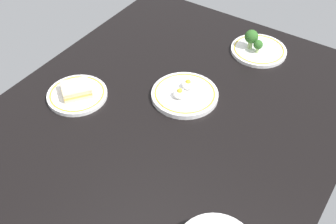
{
  "coord_description": "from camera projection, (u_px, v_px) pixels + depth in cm",
  "views": [
    {
      "loc": [
        -75.9,
        -50.23,
        92.55
      ],
      "look_at": [
        0.0,
        0.0,
        6.0
      ],
      "focal_mm": 45.66,
      "sensor_mm": 36.0,
      "label": 1
    }
  ],
  "objects": [
    {
      "name": "plate_eggs",
      "position": [
        185.0,
        94.0,
        1.33
      ],
      "size": [
        20.91,
        20.91,
        4.65
      ],
      "color": "white",
      "rests_on": "dining_table"
    },
    {
      "name": "plate_broccoli",
      "position": [
        258.0,
        48.0,
        1.5
      ],
      "size": [
        19.45,
        19.45,
        8.23
      ],
      "color": "white",
      "rests_on": "dining_table"
    },
    {
      "name": "plate_sandwich",
      "position": [
        77.0,
        93.0,
        1.33
      ],
      "size": [
        18.73,
        18.73,
        4.51
      ],
      "color": "white",
      "rests_on": "dining_table"
    },
    {
      "name": "dining_table",
      "position": [
        168.0,
        122.0,
        1.28
      ],
      "size": [
        123.94,
        98.93,
        4.0
      ],
      "primitive_type": "cube",
      "color": "black",
      "rests_on": "ground"
    }
  ]
}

